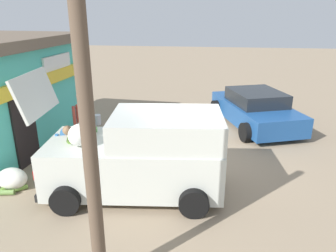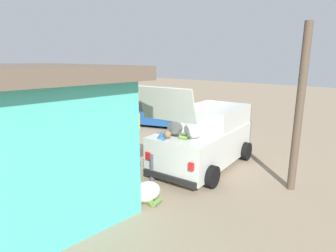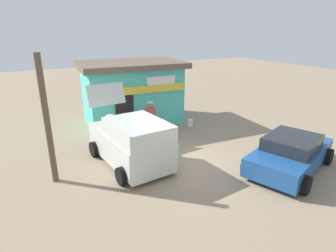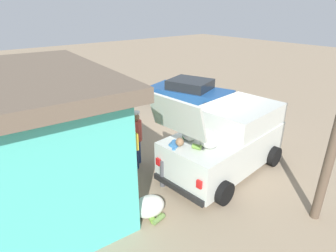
{
  "view_description": "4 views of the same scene",
  "coord_description": "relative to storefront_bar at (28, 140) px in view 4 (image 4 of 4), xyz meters",
  "views": [
    {
      "loc": [
        -8.03,
        -0.44,
        3.95
      ],
      "look_at": [
        0.52,
        0.68,
        0.85
      ],
      "focal_mm": 34.4,
      "sensor_mm": 36.0,
      "label": 1
    },
    {
      "loc": [
        -6.35,
        8.43,
        3.41
      ],
      "look_at": [
        -0.26,
        1.33,
        1.14
      ],
      "focal_mm": 29.7,
      "sensor_mm": 36.0,
      "label": 2
    },
    {
      "loc": [
        -5.0,
        -8.14,
        4.96
      ],
      "look_at": [
        0.33,
        1.7,
        0.99
      ],
      "focal_mm": 29.85,
      "sensor_mm": 36.0,
      "label": 3
    },
    {
      "loc": [
        -6.21,
        6.95,
        4.55
      ],
      "look_at": [
        0.51,
        1.55,
        0.79
      ],
      "focal_mm": 29.5,
      "sensor_mm": 36.0,
      "label": 4
    }
  ],
  "objects": [
    {
      "name": "utility_pole",
      "position": [
        -4.74,
        -4.81,
        0.47
      ],
      "size": [
        0.2,
        0.2,
        4.28
      ],
      "primitive_type": "cylinder",
      "color": "brown",
      "rests_on": "ground_plane"
    },
    {
      "name": "ground_plane",
      "position": [
        -0.35,
        -5.88,
        -1.67
      ],
      "size": [
        60.0,
        60.0,
        0.0
      ],
      "primitive_type": "plane",
      "color": "gray"
    },
    {
      "name": "delivery_van",
      "position": [
        -1.96,
        -4.86,
        -0.75
      ],
      "size": [
        2.47,
        4.28,
        2.74
      ],
      "color": "silver",
      "rests_on": "ground_plane"
    },
    {
      "name": "customer_bending",
      "position": [
        -1.6,
        -3.0,
        -0.8
      ],
      "size": [
        0.7,
        0.64,
        1.46
      ],
      "color": "#4C4C51",
      "rests_on": "ground_plane"
    },
    {
      "name": "paint_bucket",
      "position": [
        2.34,
        -2.28,
        -1.49
      ],
      "size": [
        0.29,
        0.29,
        0.36
      ],
      "primitive_type": "cylinder",
      "color": "silver",
      "rests_on": "ground_plane"
    },
    {
      "name": "storefront_bar",
      "position": [
        0.0,
        0.0,
        0.0
      ],
      "size": [
        5.61,
        4.09,
        3.27
      ],
      "color": "#4CC6B7",
      "rests_on": "ground_plane"
    },
    {
      "name": "parked_sedan",
      "position": [
        3.01,
        -7.99,
        -1.07
      ],
      "size": [
        4.41,
        3.21,
        1.27
      ],
      "color": "#1E4C8C",
      "rests_on": "ground_plane"
    },
    {
      "name": "vendor_standing",
      "position": [
        -0.2,
        -2.83,
        -0.65
      ],
      "size": [
        0.48,
        0.48,
        1.77
      ],
      "color": "navy",
      "rests_on": "ground_plane"
    },
    {
      "name": "unloaded_banana_pile",
      "position": [
        -2.26,
        -1.81,
        -1.44
      ],
      "size": [
        0.82,
        0.85,
        0.49
      ],
      "color": "silver",
      "rests_on": "ground_plane"
    }
  ]
}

